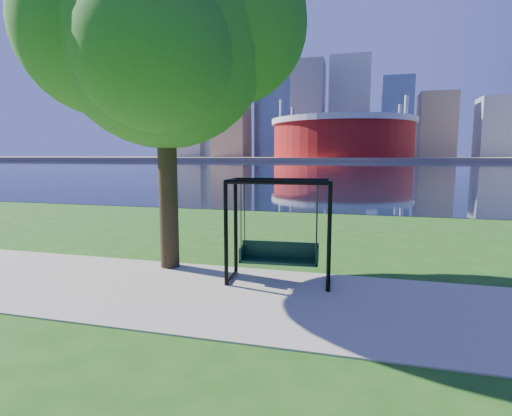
% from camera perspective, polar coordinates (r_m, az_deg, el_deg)
% --- Properties ---
extents(ground, '(900.00, 900.00, 0.00)m').
position_cam_1_polar(ground, '(8.83, -0.45, -11.58)').
color(ground, '#1E5114').
rests_on(ground, ground).
extents(path, '(120.00, 4.00, 0.03)m').
position_cam_1_polar(path, '(8.38, -1.38, -12.56)').
color(path, '#9E937F').
rests_on(path, ground).
extents(river, '(900.00, 180.00, 0.02)m').
position_cam_1_polar(river, '(110.11, 13.85, 5.75)').
color(river, black).
rests_on(river, ground).
extents(far_bank, '(900.00, 228.00, 2.00)m').
position_cam_1_polar(far_bank, '(314.06, 14.64, 6.87)').
color(far_bank, '#937F60').
rests_on(far_bank, ground).
extents(stadium, '(83.00, 83.00, 32.00)m').
position_cam_1_polar(stadium, '(243.62, 12.23, 9.96)').
color(stadium, maroon).
rests_on(stadium, far_bank).
extents(skyline, '(392.00, 66.00, 96.50)m').
position_cam_1_polar(skyline, '(329.17, 14.10, 12.99)').
color(skyline, gray).
rests_on(skyline, far_bank).
extents(swing, '(2.38, 1.17, 2.37)m').
position_cam_1_polar(swing, '(9.03, 3.34, -3.64)').
color(swing, black).
rests_on(swing, ground).
extents(park_tree, '(6.76, 6.11, 8.40)m').
position_cam_1_polar(park_tree, '(10.84, -13.19, 23.08)').
color(park_tree, black).
rests_on(park_tree, ground).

